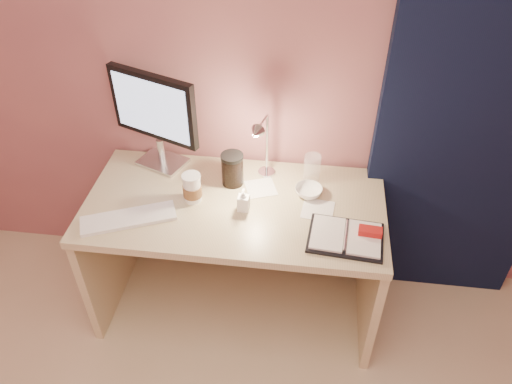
# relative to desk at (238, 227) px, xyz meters

# --- Properties ---
(room) EXTENTS (3.50, 3.50, 3.50)m
(room) POSITION_rel_desk_xyz_m (0.95, 0.24, 0.63)
(room) COLOR #C6B28E
(room) RESTS_ON ground
(desk) EXTENTS (1.40, 0.70, 0.73)m
(desk) POSITION_rel_desk_xyz_m (0.00, 0.00, 0.00)
(desk) COLOR #CCBB90
(desk) RESTS_ON ground
(monitor) EXTENTS (0.45, 0.24, 0.50)m
(monitor) POSITION_rel_desk_xyz_m (-0.42, 0.19, 0.53)
(monitor) COLOR silver
(monitor) RESTS_ON desk
(keyboard) EXTENTS (0.43, 0.28, 0.02)m
(keyboard) POSITION_rel_desk_xyz_m (-0.45, -0.25, 0.23)
(keyboard) COLOR white
(keyboard) RESTS_ON desk
(planner) EXTENTS (0.34, 0.27, 0.05)m
(planner) POSITION_rel_desk_xyz_m (0.52, -0.24, 0.24)
(planner) COLOR black
(planner) RESTS_ON desk
(paper_b) EXTENTS (0.16, 0.16, 0.00)m
(paper_b) POSITION_rel_desk_xyz_m (0.39, -0.07, 0.23)
(paper_b) COLOR white
(paper_b) RESTS_ON desk
(paper_c) EXTENTS (0.18, 0.18, 0.00)m
(paper_c) POSITION_rel_desk_xyz_m (0.11, 0.05, 0.23)
(paper_c) COLOR white
(paper_c) RESTS_ON desk
(coffee_cup) EXTENTS (0.09, 0.09, 0.14)m
(coffee_cup) POSITION_rel_desk_xyz_m (-0.20, -0.07, 0.29)
(coffee_cup) COLOR white
(coffee_cup) RESTS_ON desk
(clear_cup) EXTENTS (0.08, 0.08, 0.14)m
(clear_cup) POSITION_rel_desk_xyz_m (0.35, 0.15, 0.30)
(clear_cup) COLOR white
(clear_cup) RESTS_ON desk
(bowl) EXTENTS (0.14, 0.14, 0.04)m
(bowl) POSITION_rel_desk_xyz_m (0.34, 0.03, 0.25)
(bowl) COLOR white
(bowl) RESTS_ON desk
(lotion_bottle) EXTENTS (0.05, 0.06, 0.12)m
(lotion_bottle) POSITION_rel_desk_xyz_m (0.05, -0.11, 0.28)
(lotion_bottle) COLOR white
(lotion_bottle) RESTS_ON desk
(dark_jar) EXTENTS (0.10, 0.10, 0.15)m
(dark_jar) POSITION_rel_desk_xyz_m (-0.03, 0.08, 0.30)
(dark_jar) COLOR black
(dark_jar) RESTS_ON desk
(desk_lamp) EXTENTS (0.12, 0.22, 0.36)m
(desk_lamp) POSITION_rel_desk_xyz_m (0.14, 0.08, 0.45)
(desk_lamp) COLOR silver
(desk_lamp) RESTS_ON desk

